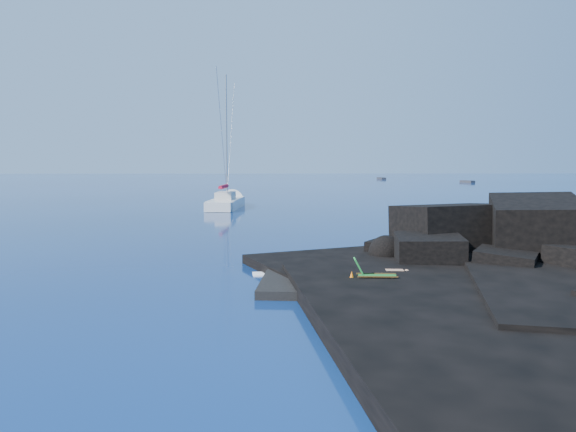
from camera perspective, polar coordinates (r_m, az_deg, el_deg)
name	(u,v)px	position (r m, az deg, el deg)	size (l,w,h in m)	color
ground	(257,288)	(23.36, -3.19, -7.34)	(400.00, 400.00, 0.00)	#031436
headland	(533,272)	(29.08, 23.64, -5.22)	(24.00, 24.00, 3.60)	black
beach	(363,285)	(24.17, 7.65, -6.94)	(8.50, 6.00, 0.70)	black
surf_foam	(358,265)	(28.60, 7.16, -4.96)	(10.00, 8.00, 0.06)	white
sailboat	(226,208)	(62.51, -6.28, 0.82)	(2.94, 14.03, 14.71)	silver
deck_chair	(377,270)	(22.70, 9.03, -5.42)	(1.65, 0.72, 1.13)	#1C7E2F
towel	(394,276)	(24.31, 10.76, -6.01)	(2.15, 1.02, 0.06)	silver
sunbather	(395,272)	(24.27, 10.77, -5.62)	(2.04, 0.50, 0.27)	tan
marker_cone	(352,278)	(22.55, 6.49, -6.25)	(0.34, 0.34, 0.52)	orange
distant_boat_a	(381,179)	(158.19, 9.46, 3.70)	(1.24, 3.99, 0.53)	#29292F
distant_boat_b	(467,183)	(139.23, 17.75, 3.25)	(1.24, 3.99, 0.53)	#2B2B30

